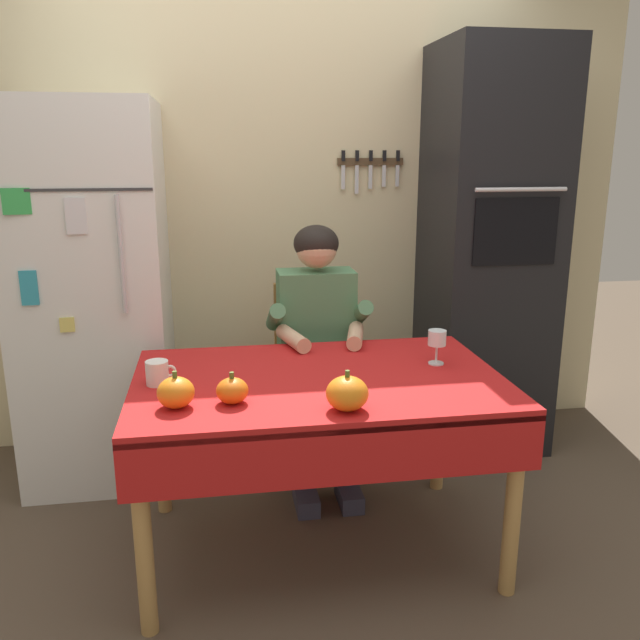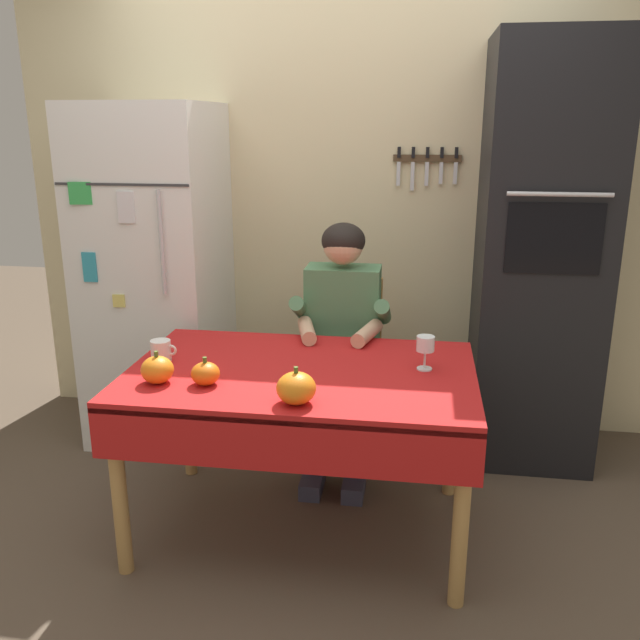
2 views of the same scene
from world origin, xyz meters
TOP-DOWN VIEW (x-y plane):
  - ground_plane at (0.00, 0.00)m, footprint 10.00×10.00m
  - back_wall_assembly at (0.05, 1.35)m, footprint 3.70×0.13m
  - refrigerator at (-0.95, 0.96)m, footprint 0.68×0.71m
  - wall_oven at (1.05, 1.00)m, footprint 0.60×0.64m
  - dining_table at (0.00, 0.08)m, footprint 1.40×0.90m
  - chair_behind_person at (0.09, 0.87)m, footprint 0.40×0.40m
  - seated_person at (0.09, 0.68)m, footprint 0.47×0.55m
  - coffee_mug at (-0.60, 0.11)m, footprint 0.11×0.08m
  - wine_glass at (0.49, 0.17)m, footprint 0.07×0.07m
  - pumpkin_large at (0.04, -0.24)m, footprint 0.14×0.14m
  - pumpkin_medium at (-0.33, -0.12)m, footprint 0.11×0.11m
  - pumpkin_small at (-0.52, -0.13)m, footprint 0.13×0.13m

SIDE VIEW (x-z plane):
  - ground_plane at x=0.00m, z-range 0.00..0.00m
  - chair_behind_person at x=0.09m, z-range 0.05..0.98m
  - dining_table at x=0.00m, z-range 0.29..1.03m
  - seated_person at x=0.09m, z-range 0.11..1.36m
  - pumpkin_medium at x=-0.33m, z-range 0.73..0.84m
  - coffee_mug at x=-0.60m, z-range 0.74..0.83m
  - pumpkin_small at x=-0.52m, z-range 0.73..0.86m
  - pumpkin_large at x=0.04m, z-range 0.73..0.87m
  - wine_glass at x=0.49m, z-range 0.77..0.91m
  - refrigerator at x=-0.95m, z-range 0.00..1.80m
  - wall_oven at x=1.05m, z-range 0.00..2.10m
  - back_wall_assembly at x=0.05m, z-range 0.00..2.60m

